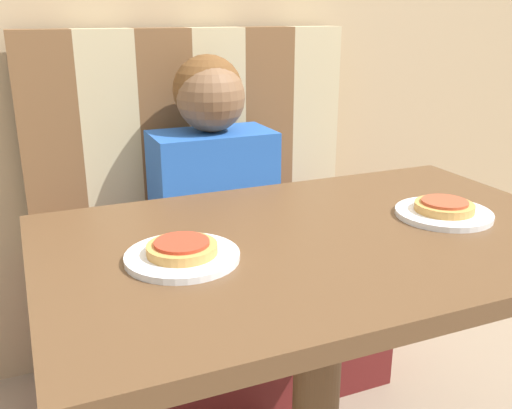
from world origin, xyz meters
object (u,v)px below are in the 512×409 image
object	(u,v)px
person	(212,163)
pizza_left	(182,248)
pizza_right	(444,206)
plate_right	(443,214)
plate_left	(182,257)

from	to	relation	value
person	pizza_left	size ratio (longest dim) A/B	5.09
pizza_left	pizza_right	size ratio (longest dim) A/B	1.00
person	pizza_right	size ratio (longest dim) A/B	5.09
person	plate_right	bearing A→B (deg)	-67.16
person	pizza_left	bearing A→B (deg)	-112.84
pizza_left	pizza_right	xyz separation A→B (m)	(0.56, 0.00, 0.00)
plate_right	pizza_left	distance (m)	0.56
plate_left	pizza_left	world-z (taller)	pizza_left
plate_right	pizza_right	distance (m)	0.02
pizza_left	person	bearing A→B (deg)	67.16
person	pizza_right	distance (m)	0.72
pizza_right	plate_left	bearing A→B (deg)	180.00
plate_right	plate_left	bearing A→B (deg)	180.00
plate_left	plate_right	xyz separation A→B (m)	(0.56, 0.00, 0.00)
plate_left	pizza_right	distance (m)	0.56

